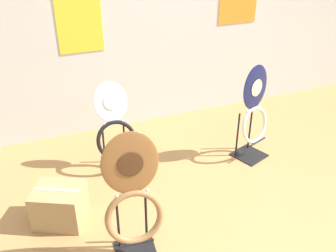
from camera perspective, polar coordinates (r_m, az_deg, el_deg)
ground_plane at (r=2.88m, az=17.22°, el=-17.92°), size 14.00×14.00×0.00m
wall_back at (r=4.04m, az=-0.74°, el=18.32°), size 8.00×0.07×2.60m
toilet_seat_display_white_plain at (r=3.36m, az=-8.10°, el=-0.83°), size 0.36×0.32×0.82m
toilet_seat_display_woodgrain at (r=2.45m, az=-5.32°, el=-11.68°), size 0.40×0.31×0.96m
toilet_seat_display_navy_moon at (r=3.56m, az=12.99°, el=2.11°), size 0.37×0.36×0.93m
storage_box at (r=3.01m, az=-16.17°, el=-11.50°), size 0.46×0.43×0.30m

